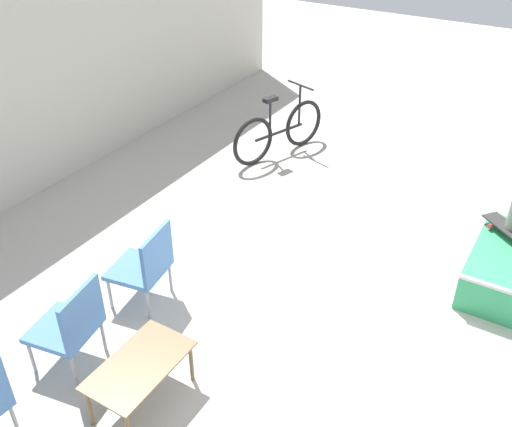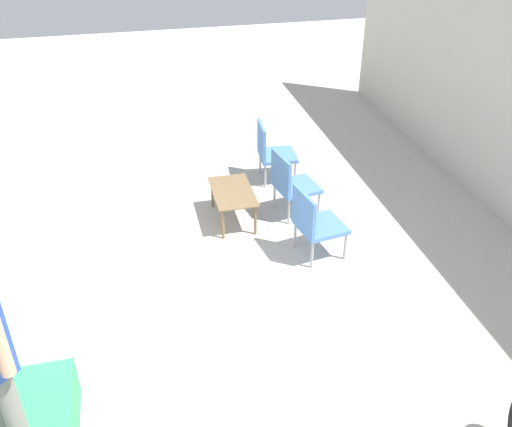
# 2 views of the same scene
# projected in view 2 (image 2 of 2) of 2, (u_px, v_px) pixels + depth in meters

# --- Properties ---
(ground_plane) EXTENTS (24.00, 24.00, 0.00)m
(ground_plane) POSITION_uv_depth(u_px,v_px,m) (161.00, 324.00, 5.85)
(ground_plane) COLOR #B7B2A8
(coffee_table) EXTENTS (0.89, 0.51, 0.44)m
(coffee_table) POSITION_uv_depth(u_px,v_px,m) (233.00, 195.00, 7.34)
(coffee_table) COLOR brown
(coffee_table) RESTS_ON ground_plane
(patio_chair_left) EXTENTS (0.56, 0.56, 0.88)m
(patio_chair_left) POSITION_uv_depth(u_px,v_px,m) (271.00, 150.00, 8.25)
(patio_chair_left) COLOR #99999E
(patio_chair_left) RESTS_ON ground_plane
(patio_chair_center) EXTENTS (0.60, 0.60, 0.88)m
(patio_chair_center) POSITION_uv_depth(u_px,v_px,m) (291.00, 182.00, 7.43)
(patio_chair_center) COLOR #99999E
(patio_chair_center) RESTS_ON ground_plane
(patio_chair_right) EXTENTS (0.60, 0.60, 0.88)m
(patio_chair_right) POSITION_uv_depth(u_px,v_px,m) (314.00, 221.00, 6.63)
(patio_chair_right) COLOR #99999E
(patio_chair_right) RESTS_ON ground_plane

